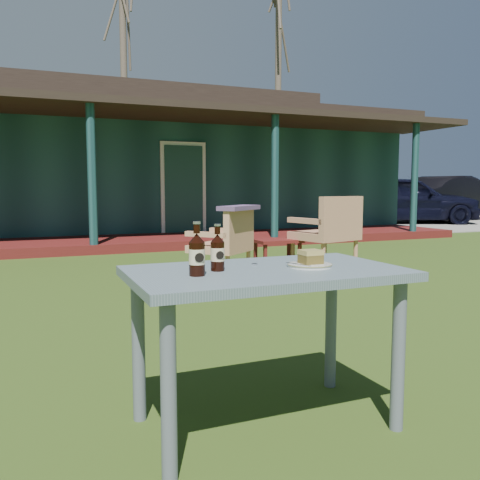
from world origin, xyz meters
name	(u,v)px	position (x,y,z in m)	size (l,w,h in m)	color
ground	(173,332)	(0.00, 0.00, 0.00)	(80.00, 80.00, 0.00)	#334916
pavilion	(69,165)	(0.00, 9.39, 1.61)	(15.80, 8.30, 3.45)	#173B3C
gravel_strip	(431,222)	(10.50, 8.50, 0.01)	(9.00, 6.00, 0.02)	gray
tree_mid	(125,100)	(3.00, 18.50, 4.75)	(0.28, 0.28, 9.50)	brown
tree_right	(278,87)	(9.50, 17.00, 5.50)	(0.28, 0.28, 11.00)	brown
car_near	(404,199)	(9.46, 8.54, 0.72)	(1.70, 4.23, 1.44)	black
car_far	(452,198)	(11.97, 9.17, 0.72)	(1.52, 4.37, 1.44)	black
cafe_table	(266,291)	(0.00, -1.60, 0.62)	(1.20, 0.70, 0.72)	slate
plate	(310,265)	(0.21, -1.62, 0.73)	(0.20, 0.20, 0.01)	silver
cake_slice	(311,257)	(0.22, -1.62, 0.77)	(0.09, 0.09, 0.06)	brown
fork	(298,264)	(0.14, -1.63, 0.74)	(0.01, 0.14, 0.00)	silver
cola_bottle_near	(218,252)	(-0.22, -1.57, 0.80)	(0.06, 0.06, 0.20)	black
cola_bottle_far	(197,254)	(-0.34, -1.65, 0.81)	(0.07, 0.07, 0.22)	black
bottle_cap	(255,264)	(0.00, -1.48, 0.72)	(0.03, 0.03, 0.01)	silver
armchair_left	(226,241)	(1.13, 1.81, 0.46)	(0.84, 0.83, 0.83)	tan
armchair_right	(330,229)	(2.65, 2.00, 0.54)	(0.85, 0.82, 0.97)	tan
floral_throw	(239,208)	(1.24, 1.68, 0.85)	(0.65, 0.23, 0.05)	#5C4269
side_table	(277,244)	(2.05, 2.32, 0.34)	(0.60, 0.40, 0.40)	#581715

